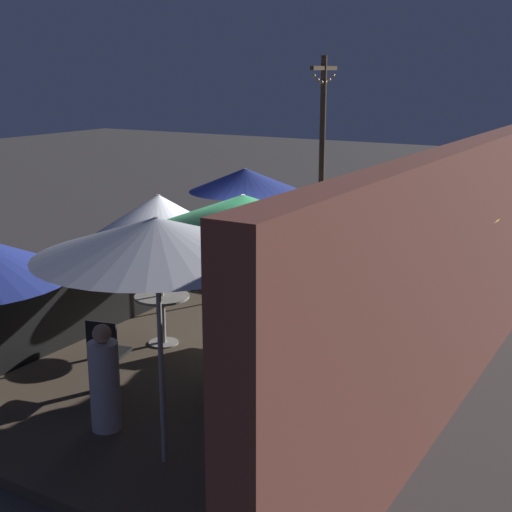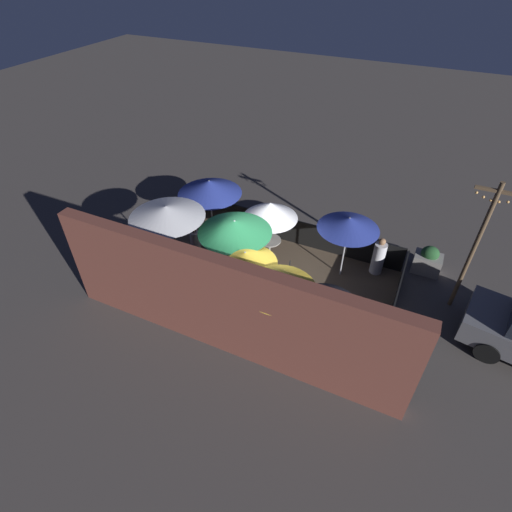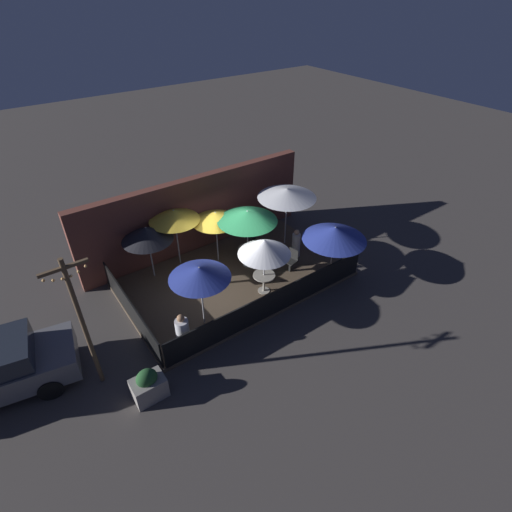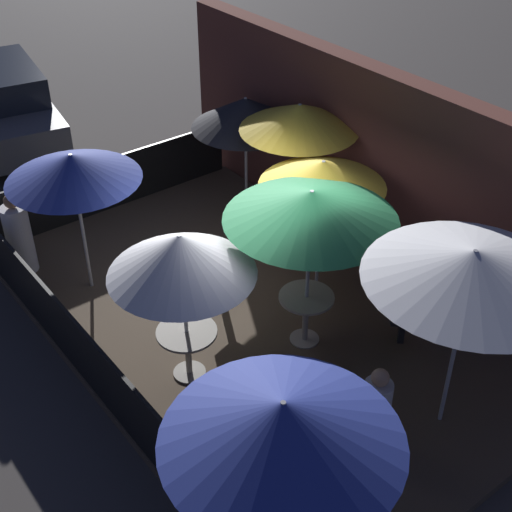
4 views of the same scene
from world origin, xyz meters
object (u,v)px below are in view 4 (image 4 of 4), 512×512
(patio_umbrella_7, at_px, (72,167))
(patio_umbrella_6, at_px, (246,113))
(patio_umbrella_4, at_px, (323,174))
(patron_0, at_px, (19,237))
(dining_table_0, at_px, (306,306))
(patio_chair_1, at_px, (217,269))
(patio_chair_0, at_px, (288,403))
(patio_umbrella_5, at_px, (283,422))
(patio_umbrella_0, at_px, (311,205))
(patio_chair_2, at_px, (409,314))
(dining_table_1, at_px, (187,340))
(patron_1, at_px, (375,413))
(patio_umbrella_1, at_px, (181,255))
(patio_umbrella_3, at_px, (473,265))
(parked_car_0, at_px, (1,103))
(patio_umbrella_2, at_px, (299,117))

(patio_umbrella_7, bearing_deg, patio_umbrella_6, 95.80)
(patio_umbrella_4, distance_m, patron_0, 4.73)
(dining_table_0, distance_m, patio_chair_1, 1.53)
(patio_chair_0, relative_size, patio_chair_1, 0.96)
(patio_umbrella_4, relative_size, patio_chair_0, 2.34)
(patio_umbrella_4, relative_size, patio_umbrella_5, 0.94)
(patio_chair_1, bearing_deg, patio_umbrella_0, 0.00)
(patio_umbrella_5, xyz_separation_m, patio_chair_2, (-1.29, 3.29, -1.28))
(dining_table_1, xyz_separation_m, patron_0, (-3.49, -0.76, 0.04))
(patio_umbrella_5, xyz_separation_m, patron_1, (-0.30, 1.63, -1.24))
(dining_table_0, bearing_deg, dining_table_1, -104.78)
(patio_umbrella_1, height_order, patio_umbrella_3, patio_umbrella_3)
(patio_chair_0, bearing_deg, patio_chair_1, -31.27)
(patio_umbrella_5, height_order, parked_car_0, patio_umbrella_5)
(dining_table_0, xyz_separation_m, patio_chair_1, (-1.48, -0.40, -0.07))
(patio_umbrella_7, xyz_separation_m, parked_car_0, (-5.83, 1.02, -1.29))
(patio_umbrella_6, distance_m, parked_car_0, 6.02)
(patio_chair_0, height_order, patron_1, patron_1)
(patio_umbrella_1, height_order, patio_chair_0, patio_umbrella_1)
(patio_umbrella_1, xyz_separation_m, patio_chair_1, (-1.05, 1.21, -1.35))
(patio_umbrella_6, xyz_separation_m, patron_1, (5.10, -2.04, -1.30))
(patio_umbrella_2, distance_m, patio_chair_1, 2.63)
(patron_1, bearing_deg, patio_umbrella_6, 8.91)
(patio_umbrella_1, relative_size, dining_table_0, 2.84)
(patio_umbrella_0, distance_m, patron_1, 2.54)
(patio_umbrella_2, bearing_deg, patio_chair_2, -10.39)
(patio_umbrella_5, height_order, patio_umbrella_7, patio_umbrella_7)
(patio_chair_2, bearing_deg, patio_umbrella_1, 13.81)
(patio_umbrella_3, distance_m, patio_umbrella_7, 5.43)
(patio_chair_2, distance_m, patron_1, 1.93)
(patio_umbrella_3, relative_size, patio_chair_2, 2.70)
(parked_car_0, bearing_deg, patio_chair_2, 20.19)
(patio_chair_2, bearing_deg, patron_0, -14.56)
(patio_umbrella_5, height_order, patio_chair_2, patio_umbrella_5)
(dining_table_1, bearing_deg, patio_umbrella_1, -75.96)
(patio_umbrella_1, xyz_separation_m, patron_1, (2.30, 1.01, -1.33))
(patio_umbrella_2, bearing_deg, patio_umbrella_3, -16.60)
(patio_umbrella_6, relative_size, dining_table_1, 2.72)
(patio_umbrella_1, relative_size, patron_1, 1.80)
(patron_0, distance_m, patron_1, 6.05)
(patio_umbrella_1, bearing_deg, patio_chair_1, 131.08)
(patio_chair_0, height_order, patio_chair_2, patio_chair_2)
(dining_table_1, bearing_deg, patio_chair_1, 131.08)
(patio_umbrella_1, xyz_separation_m, patio_chair_0, (1.55, 0.37, -1.38))
(patio_chair_2, xyz_separation_m, parked_car_0, (-9.61, -1.79, 0.23))
(dining_table_1, bearing_deg, patio_umbrella_4, 98.06)
(dining_table_0, bearing_deg, patio_umbrella_0, 180.00)
(patio_umbrella_4, relative_size, patio_umbrella_7, 0.97)
(patron_1, bearing_deg, dining_table_1, 54.49)
(patio_umbrella_0, relative_size, patio_chair_1, 2.48)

